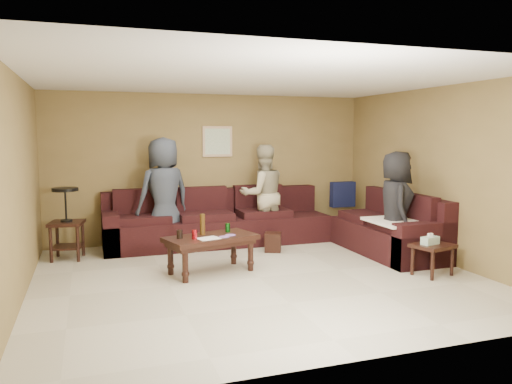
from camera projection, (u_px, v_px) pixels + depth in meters
room at (259, 147)px, 6.19m from camera, size 5.60×5.50×2.50m
sectional_sofa at (276, 228)px, 8.03m from camera, size 4.65×2.90×0.97m
coffee_table at (211, 242)px, 6.56m from camera, size 1.30×0.89×0.77m
end_table_left at (66, 222)px, 7.26m from camera, size 0.54×0.54×1.05m
side_table_right at (432, 248)px, 6.44m from camera, size 0.59×0.52×0.56m
waste_bin at (273, 242)px, 7.78m from camera, size 0.33×0.33×0.30m
wall_art at (217, 141)px, 8.55m from camera, size 0.52×0.04×0.52m
person_left at (164, 194)px, 7.83m from camera, size 1.01×0.82×1.78m
person_middle at (263, 194)px, 8.32m from camera, size 0.83×0.66×1.65m
person_right at (396, 206)px, 7.18m from camera, size 0.75×0.90×1.58m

